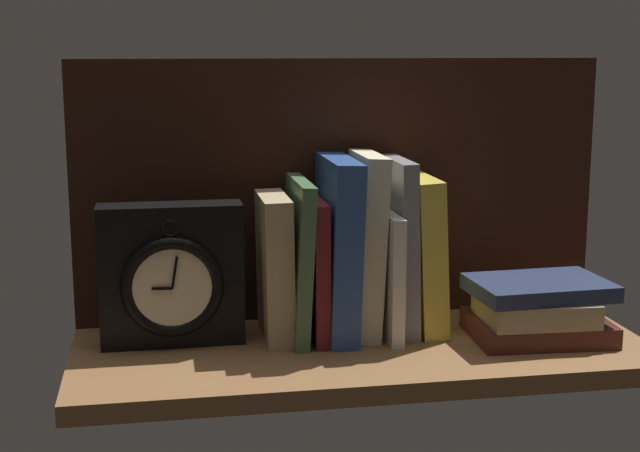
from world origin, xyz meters
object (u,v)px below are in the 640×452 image
Objects in this scene: book_blue_modern at (337,247)px; book_yellow_seinlanguage at (422,254)px; book_white_catcher at (384,271)px; framed_clock at (172,276)px; book_cream_twain at (365,244)px; book_gray_chess at (400,246)px; book_maroon_dawkins at (314,267)px; book_stack_side at (537,310)px; book_green_romantic at (297,259)px; book_tan_shortstories at (275,267)px.

book_blue_modern is 11.99cm from book_yellow_seinlanguage.
book_blue_modern is 1.13× the size of book_yellow_seinlanguage.
framed_clock is (-28.70, -0.63, 0.69)cm from book_white_catcher.
book_blue_modern is 1.42× the size of book_white_catcher.
book_cream_twain is 1.45× the size of book_white_catcher.
book_blue_modern is at bearing 180.00° from book_white_catcher.
book_gray_chess is (8.78, -0.00, -0.14)cm from book_blue_modern.
book_maroon_dawkins is at bearing 180.00° from book_gray_chess.
book_cream_twain is at bearing 180.00° from book_gray_chess.
book_gray_chess is at bearing 158.30° from book_stack_side.
book_white_catcher is at bearing 1.26° from framed_clock.
book_green_romantic is at bearing -180.00° from book_blue_modern.
book_maroon_dawkins is 4.11cm from book_blue_modern.
book_blue_modern is at bearing 0.00° from book_maroon_dawkins.
book_maroon_dawkins is 0.77× the size of book_cream_twain.
book_maroon_dawkins reaches higher than book_white_catcher.
book_blue_modern is at bearing 165.21° from book_stack_side.
framed_clock is (-25.95, -0.63, -3.13)cm from book_cream_twain.
book_tan_shortstories is 35.72cm from book_stack_side.
book_tan_shortstories reaches higher than framed_clock.
book_gray_chess reaches higher than book_maroon_dawkins.
book_blue_modern reaches higher than book_tan_shortstories.
book_green_romantic is 9.36cm from book_cream_twain.
book_gray_chess reaches higher than book_tan_shortstories.
book_cream_twain reaches higher than book_blue_modern.
book_tan_shortstories is 1.02× the size of book_maroon_dawkins.
framed_clock is at bearing -178.83° from book_gray_chess.
book_gray_chess is (11.97, 0.00, 2.45)cm from book_maroon_dawkins.
book_yellow_seinlanguage is at bearing 0.00° from book_maroon_dawkins.
book_white_catcher is at bearing 180.00° from book_gray_chess.
book_cream_twain is at bearing 180.00° from book_yellow_seinlanguage.
book_stack_side is at bearing -19.42° from book_white_catcher.
book_gray_chess is (4.98, 0.00, -0.40)cm from book_cream_twain.
book_cream_twain is 4.71cm from book_white_catcher.
book_green_romantic is (3.08, -0.00, 1.00)cm from book_tan_shortstories.
book_white_catcher is at bearing -0.00° from book_blue_modern.
book_gray_chess is at bearing 0.00° from book_tan_shortstories.
book_gray_chess is at bearing 0.00° from book_green_romantic.
book_maroon_dawkins is 30.57cm from book_stack_side.
book_tan_shortstories is at bearing 180.00° from book_gray_chess.
book_cream_twain reaches higher than book_gray_chess.
book_green_romantic reaches higher than book_maroon_dawkins.
book_tan_shortstories is at bearing 180.00° from book_cream_twain.
book_gray_chess reaches higher than book_white_catcher.
book_cream_twain is at bearing 0.00° from book_green_romantic.
book_yellow_seinlanguage is (11.90, -0.00, -1.39)cm from book_blue_modern.
book_maroon_dawkins is (5.31, 0.00, -0.22)cm from book_tan_shortstories.
framed_clock is (-30.93, -0.63, -2.73)cm from book_gray_chess.
book_gray_chess is 1.28× the size of framed_clock.
book_cream_twain is at bearing 0.00° from book_tan_shortstories.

